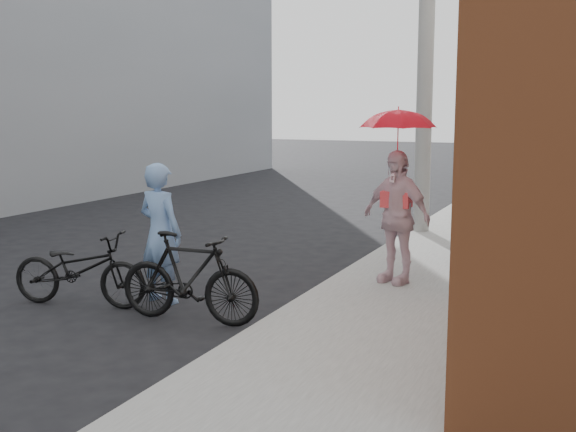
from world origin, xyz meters
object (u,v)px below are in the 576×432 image
Objects in this scene: utility_pole at (426,37)px; bike_left at (79,269)px; planter at (503,278)px; kimono_woman at (396,217)px; bike_right at (189,278)px; officer at (160,233)px.

utility_pole is 4.18× the size of bike_left.
bike_left reaches higher than planter.
kimono_woman reaches higher than bike_left.
planter is at bearing 33.06° from kimono_woman.
kimono_woman is 1.50m from planter.
utility_pole is 6.88m from bike_right.
bike_right is (0.74, -0.57, -0.34)m from officer.
bike_right reaches higher than planter.
bike_right is at bearing -101.87° from bike_left.
bike_left is at bearing -124.70° from kimono_woman.
bike_left is at bearing 85.42° from bike_right.
officer is 1.02× the size of bike_right.
officer reaches higher than planter.
planter is (2.97, 2.46, -0.26)m from bike_right.
bike_left is at bearing 45.49° from officer.
kimono_woman is at bearing -135.52° from officer.
officer is 1.02m from bike_left.
bike_right is (-1.07, -6.09, -3.00)m from utility_pole.
officer is (-1.81, -5.52, -2.66)m from utility_pole.
utility_pole reaches higher than bike_left.
officer reaches higher than bike_right.
utility_pole is 4.18× the size of officer.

